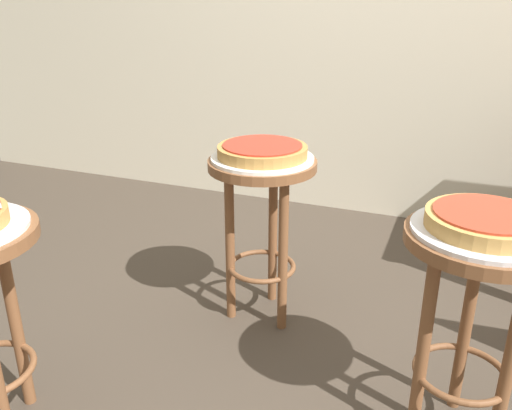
{
  "coord_description": "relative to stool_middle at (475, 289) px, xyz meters",
  "views": [
    {
      "loc": [
        0.31,
        -1.39,
        1.23
      ],
      "look_at": [
        -0.28,
        0.1,
        0.59
      ],
      "focal_mm": 37.85,
      "sensor_mm": 36.0,
      "label": 1
    }
  ],
  "objects": [
    {
      "name": "stool_leftside",
      "position": [
        -0.75,
        0.39,
        0.0
      ],
      "size": [
        0.4,
        0.4,
        0.65
      ],
      "color": "brown",
      "rests_on": "ground_plane"
    },
    {
      "name": "serving_plate_middle",
      "position": [
        -0.0,
        0.0,
        0.17
      ],
      "size": [
        0.37,
        0.37,
        0.01
      ],
      "primitive_type": "cylinder",
      "color": "silver",
      "rests_on": "stool_middle"
    },
    {
      "name": "stool_middle",
      "position": [
        0.0,
        0.0,
        0.0
      ],
      "size": [
        0.4,
        0.4,
        0.65
      ],
      "color": "brown",
      "rests_on": "ground_plane"
    },
    {
      "name": "pizza_middle",
      "position": [
        -0.0,
        0.0,
        0.2
      ],
      "size": [
        0.3,
        0.3,
        0.05
      ],
      "color": "tan",
      "rests_on": "serving_plate_middle"
    },
    {
      "name": "ground_plane",
      "position": [
        -0.39,
        0.02,
        -0.49
      ],
      "size": [
        6.0,
        6.0,
        0.0
      ],
      "primitive_type": "plane",
      "color": "#42382D"
    },
    {
      "name": "pizza_leftside",
      "position": [
        -0.75,
        0.39,
        0.2
      ],
      "size": [
        0.33,
        0.33,
        0.05
      ],
      "color": "#B78442",
      "rests_on": "serving_plate_leftside"
    },
    {
      "name": "serving_plate_leftside",
      "position": [
        -0.75,
        0.39,
        0.17
      ],
      "size": [
        0.38,
        0.38,
        0.01
      ],
      "primitive_type": "cylinder",
      "color": "white",
      "rests_on": "stool_leftside"
    }
  ]
}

